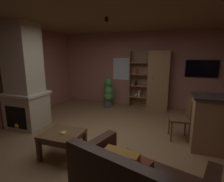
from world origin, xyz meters
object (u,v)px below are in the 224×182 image
Objects in this scene: bookshelf_cabinet at (156,81)px; potted_floor_plant at (108,93)px; dining_chair at (184,116)px; coffee_table at (63,137)px; table_book_0 at (64,133)px; wall_mounted_tv at (202,69)px; stone_fireplace at (24,82)px.

bookshelf_cabinet is 1.69m from potted_floor_plant.
potted_floor_plant reaches higher than dining_chair.
table_book_0 is (0.04, -0.01, 0.10)m from coffee_table.
bookshelf_cabinet is 1.48m from wall_mounted_tv.
wall_mounted_tv reaches higher than dining_chair.
coffee_table is at bearing -145.55° from dining_chair.
bookshelf_cabinet reaches higher than dining_chair.
coffee_table is 2.58m from dining_chair.
dining_chair is 2.52m from wall_mounted_tv.
bookshelf_cabinet is at bearing 40.97° from stone_fireplace.
stone_fireplace reaches higher than wall_mounted_tv.
coffee_table is (-1.31, -3.53, -0.60)m from bookshelf_cabinet.
coffee_table is (1.71, -0.91, -0.80)m from stone_fireplace.
dining_chair is 0.94× the size of wall_mounted_tv.
table_book_0 is (-1.27, -3.55, -0.50)m from bookshelf_cabinet.
dining_chair reaches higher than coffee_table.
dining_chair is at bearing 8.05° from stone_fireplace.
coffee_table is 6.77× the size of table_book_0.
stone_fireplace is 2.09m from coffee_table.
bookshelf_cabinet is at bearing 69.66° from coffee_table.
potted_floor_plant is at bearing 143.89° from dining_chair.
coffee_table is at bearing -125.89° from wall_mounted_tv.
potted_floor_plant is 3.17m from wall_mounted_tv.
wall_mounted_tv is at bearing 10.12° from potted_floor_plant.
bookshelf_cabinet reaches higher than table_book_0.
potted_floor_plant is at bearing 95.06° from coffee_table.
wall_mounted_tv reaches higher than coffee_table.
coffee_table is 4.73m from wall_mounted_tv.
wall_mounted_tv is (0.59, 2.29, 0.88)m from dining_chair.
potted_floor_plant is (-2.40, 1.75, -0.00)m from dining_chair.
table_book_0 is 0.11× the size of dining_chair.
stone_fireplace reaches higher than bookshelf_cabinet.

